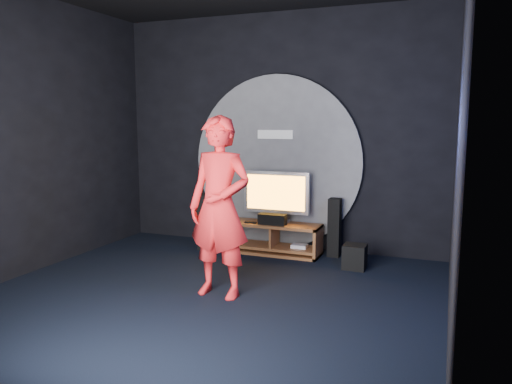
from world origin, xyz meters
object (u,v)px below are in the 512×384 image
(tv, at_px, (276,195))
(player, at_px, (220,207))
(tower_speaker_left, at_px, (205,222))
(tower_speaker_right, at_px, (334,227))
(media_console, at_px, (275,240))
(subwoofer, at_px, (355,257))

(tv, distance_m, player, 1.93)
(tower_speaker_left, distance_m, tower_speaker_right, 1.92)
(media_console, distance_m, player, 2.02)
(subwoofer, bearing_deg, tv, 162.57)
(subwoofer, bearing_deg, player, -128.31)
(tv, xyz_separation_m, tower_speaker_right, (0.84, 0.11, -0.44))
(tv, bearing_deg, media_console, -83.81)
(subwoofer, bearing_deg, media_console, 165.39)
(tower_speaker_left, xyz_separation_m, subwoofer, (2.28, -0.16, -0.26))
(subwoofer, bearing_deg, tower_speaker_right, 127.81)
(media_console, relative_size, tower_speaker_right, 1.61)
(media_console, xyz_separation_m, tv, (-0.01, 0.07, 0.66))
(tv, relative_size, player, 0.49)
(tower_speaker_left, relative_size, subwoofer, 2.62)
(subwoofer, xyz_separation_m, player, (-1.22, -1.54, 0.84))
(media_console, height_order, tower_speaker_right, tower_speaker_right)
(tower_speaker_left, bearing_deg, subwoofer, -3.98)
(media_console, height_order, player, player)
(tv, distance_m, subwoofer, 1.46)
(tv, distance_m, tower_speaker_right, 0.96)
(tower_speaker_left, bearing_deg, media_console, 8.59)
(tower_speaker_right, height_order, player, player)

